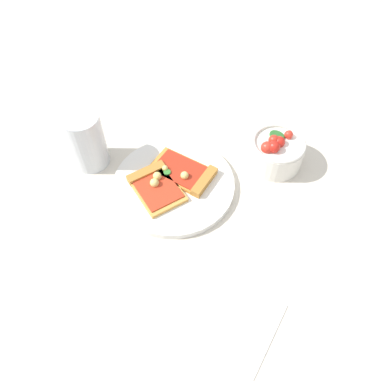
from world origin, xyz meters
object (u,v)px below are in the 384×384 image
(pizza_slice_near, at_px, (185,173))
(paper_napkin, at_px, (239,322))
(soda_glass, at_px, (87,142))
(pizza_slice_far, at_px, (155,185))
(salad_bowl, at_px, (276,151))
(plate, at_px, (174,185))

(pizza_slice_near, height_order, paper_napkin, pizza_slice_near)
(soda_glass, height_order, paper_napkin, soda_glass)
(pizza_slice_near, distance_m, pizza_slice_far, 0.07)
(pizza_slice_near, height_order, salad_bowl, salad_bowl)
(soda_glass, distance_m, paper_napkin, 0.47)
(soda_glass, bearing_deg, pizza_slice_near, -142.45)
(plate, bearing_deg, soda_glass, 30.09)
(pizza_slice_near, xyz_separation_m, soda_glass, (0.17, 0.13, 0.04))
(paper_napkin, bearing_deg, soda_glass, 1.60)
(paper_napkin, bearing_deg, pizza_slice_far, -8.90)
(plate, relative_size, pizza_slice_near, 1.69)
(soda_glass, bearing_deg, paper_napkin, -178.40)
(salad_bowl, relative_size, soda_glass, 0.89)
(pizza_slice_near, relative_size, paper_napkin, 1.11)
(plate, distance_m, pizza_slice_far, 0.04)
(plate, height_order, pizza_slice_far, pizza_slice_far)
(salad_bowl, bearing_deg, soda_glass, 50.99)
(plate, height_order, pizza_slice_near, pizza_slice_near)
(pizza_slice_far, distance_m, paper_napkin, 0.32)
(pizza_slice_near, distance_m, paper_napkin, 0.32)
(soda_glass, bearing_deg, plate, -149.91)
(soda_glass, relative_size, paper_napkin, 0.95)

